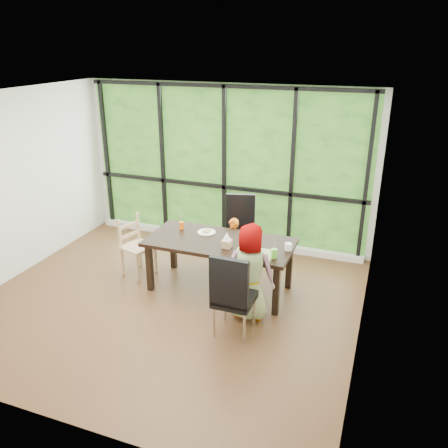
% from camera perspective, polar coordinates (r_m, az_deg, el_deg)
% --- Properties ---
extents(ground, '(5.00, 5.00, 0.00)m').
position_cam_1_polar(ground, '(6.40, -6.92, -9.56)').
color(ground, black).
rests_on(ground, ground).
extents(back_wall, '(5.00, 0.00, 5.00)m').
position_cam_1_polar(back_wall, '(7.78, 0.17, 7.22)').
color(back_wall, silver).
rests_on(back_wall, ground).
extents(foliage_backdrop, '(4.80, 0.02, 2.65)m').
position_cam_1_polar(foliage_backdrop, '(7.76, 0.12, 7.18)').
color(foliage_backdrop, '#204717').
rests_on(foliage_backdrop, back_wall).
extents(window_mullions, '(4.80, 0.06, 2.65)m').
position_cam_1_polar(window_mullions, '(7.72, 0.02, 7.11)').
color(window_mullions, black).
rests_on(window_mullions, back_wall).
extents(window_sill, '(4.80, 0.12, 0.10)m').
position_cam_1_polar(window_sill, '(8.12, -0.08, -1.86)').
color(window_sill, silver).
rests_on(window_sill, ground).
extents(dining_table, '(2.11, 1.14, 0.75)m').
position_cam_1_polar(dining_table, '(6.49, -0.52, -5.11)').
color(dining_table, black).
rests_on(dining_table, ground).
extents(chair_window_leather, '(0.56, 0.56, 1.08)m').
position_cam_1_polar(chair_window_leather, '(7.20, 1.96, -0.84)').
color(chair_window_leather, black).
rests_on(chair_window_leather, ground).
extents(chair_interior_leather, '(0.46, 0.46, 1.08)m').
position_cam_1_polar(chair_interior_leather, '(5.48, 1.32, -8.58)').
color(chair_interior_leather, black).
rests_on(chair_interior_leather, ground).
extents(chair_end_beech, '(0.51, 0.52, 0.90)m').
position_cam_1_polar(chair_end_beech, '(6.98, -10.64, -2.80)').
color(chair_end_beech, tan).
rests_on(chair_end_beech, ground).
extents(child_toddler, '(0.37, 0.30, 0.87)m').
position_cam_1_polar(child_toddler, '(6.94, 1.15, -2.69)').
color(child_toddler, '#D45F13').
rests_on(child_toddler, ground).
extents(child_older, '(0.65, 0.45, 1.27)m').
position_cam_1_polar(child_older, '(5.75, 3.18, -6.00)').
color(child_older, slate).
rests_on(child_older, ground).
extents(placemat, '(0.50, 0.37, 0.01)m').
position_cam_1_polar(placemat, '(5.97, 3.76, -3.65)').
color(placemat, tan).
rests_on(placemat, dining_table).
extents(plate_far, '(0.26, 0.26, 0.02)m').
position_cam_1_polar(plate_far, '(6.58, -2.19, -1.03)').
color(plate_far, white).
rests_on(plate_far, dining_table).
extents(plate_near, '(0.24, 0.24, 0.01)m').
position_cam_1_polar(plate_near, '(6.00, 3.56, -3.46)').
color(plate_near, white).
rests_on(plate_near, dining_table).
extents(orange_cup, '(0.07, 0.07, 0.11)m').
position_cam_1_polar(orange_cup, '(6.72, -5.30, -0.19)').
color(orange_cup, orange).
rests_on(orange_cup, dining_table).
extents(green_cup, '(0.08, 0.08, 0.12)m').
position_cam_1_polar(green_cup, '(5.85, 6.24, -3.65)').
color(green_cup, '#67DD3A').
rests_on(green_cup, dining_table).
extents(white_mug, '(0.09, 0.09, 0.09)m').
position_cam_1_polar(white_mug, '(6.09, 7.98, -2.82)').
color(white_mug, white).
rests_on(white_mug, dining_table).
extents(tissue_box, '(0.12, 0.12, 0.11)m').
position_cam_1_polar(tissue_box, '(6.10, 0.35, -2.47)').
color(tissue_box, tan).
rests_on(tissue_box, dining_table).
extents(crepe_rolls_far, '(0.10, 0.12, 0.04)m').
position_cam_1_polar(crepe_rolls_far, '(6.57, -2.19, -0.82)').
color(crepe_rolls_far, tan).
rests_on(crepe_rolls_far, plate_far).
extents(crepe_rolls_near, '(0.05, 0.12, 0.04)m').
position_cam_1_polar(crepe_rolls_near, '(5.98, 3.57, -3.24)').
color(crepe_rolls_near, tan).
rests_on(crepe_rolls_near, plate_near).
extents(straw_white, '(0.01, 0.04, 0.20)m').
position_cam_1_polar(straw_white, '(6.68, -5.33, 0.56)').
color(straw_white, white).
rests_on(straw_white, orange_cup).
extents(straw_pink, '(0.01, 0.04, 0.20)m').
position_cam_1_polar(straw_pink, '(5.81, 6.28, -2.75)').
color(straw_pink, pink).
rests_on(straw_pink, green_cup).
extents(tissue, '(0.12, 0.12, 0.11)m').
position_cam_1_polar(tissue, '(6.06, 0.36, -1.55)').
color(tissue, white).
rests_on(tissue, tissue_box).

